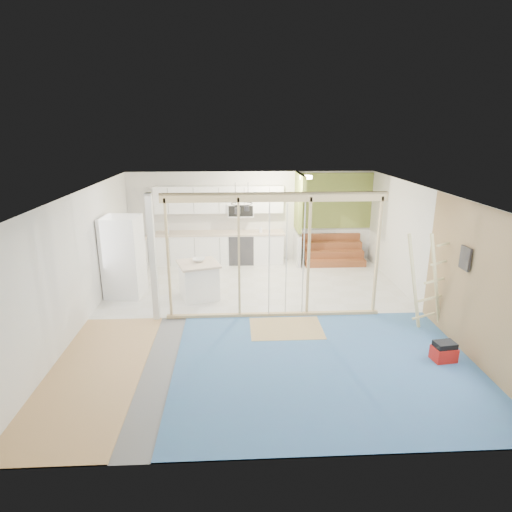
{
  "coord_description": "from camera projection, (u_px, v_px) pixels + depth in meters",
  "views": [
    {
      "loc": [
        -0.48,
        -8.14,
        3.78
      ],
      "look_at": [
        -0.03,
        0.6,
        1.14
      ],
      "focal_mm": 30.0,
      "sensor_mm": 36.0,
      "label": 1
    }
  ],
  "objects": [
    {
      "name": "room",
      "position": [
        259.0,
        257.0,
        8.53
      ],
      "size": [
        7.01,
        8.01,
        2.61
      ],
      "color": "slate",
      "rests_on": "ground"
    },
    {
      "name": "pot_rack",
      "position": [
        242.0,
        206.0,
        10.12
      ],
      "size": [
        0.52,
        0.52,
        0.72
      ],
      "color": "black",
      "rests_on": "room"
    },
    {
      "name": "upper_cabinets",
      "position": [
        221.0,
        200.0,
        11.98
      ],
      "size": [
        3.6,
        0.41,
        0.85
      ],
      "color": "white",
      "rests_on": "room"
    },
    {
      "name": "ladder",
      "position": [
        428.0,
        282.0,
        8.11
      ],
      "size": [
        1.03,
        0.09,
        1.91
      ],
      "rotation": [
        0.0,
        0.0,
        0.09
      ],
      "color": "#CABC7B",
      "rests_on": "room"
    },
    {
      "name": "bowl",
      "position": [
        199.0,
        260.0,
        9.74
      ],
      "size": [
        0.29,
        0.29,
        0.07
      ],
      "primitive_type": "imported",
      "rotation": [
        0.0,
        0.0,
        0.0
      ],
      "color": "silver",
      "rests_on": "island"
    },
    {
      "name": "island",
      "position": [
        199.0,
        281.0,
        9.77
      ],
      "size": [
        1.09,
        1.09,
        0.85
      ],
      "rotation": [
        0.0,
        0.0,
        0.3
      ],
      "color": "white",
      "rests_on": "room"
    },
    {
      "name": "electrical_panel",
      "position": [
        465.0,
        258.0,
        7.25
      ],
      "size": [
        0.04,
        0.3,
        0.4
      ],
      "primitive_type": "cube",
      "color": "#37363B",
      "rests_on": "room"
    },
    {
      "name": "floor_overlays",
      "position": [
        262.0,
        315.0,
        8.96
      ],
      "size": [
        7.0,
        8.0,
        0.03
      ],
      "color": "silver",
      "rests_on": "room"
    },
    {
      "name": "soap_bottle_b",
      "position": [
        261.0,
        229.0,
        12.05
      ],
      "size": [
        0.09,
        0.09,
        0.19
      ],
      "primitive_type": "imported",
      "rotation": [
        0.0,
        0.0,
        -0.06
      ],
      "color": "silver",
      "rests_on": "base_cabinets"
    },
    {
      "name": "base_cabinets",
      "position": [
        194.0,
        252.0,
        11.9
      ],
      "size": [
        4.45,
        2.24,
        0.93
      ],
      "color": "white",
      "rests_on": "room"
    },
    {
      "name": "stud_frame",
      "position": [
        245.0,
        242.0,
        8.42
      ],
      "size": [
        4.66,
        0.14,
        2.6
      ],
      "color": "#CFB77F",
      "rests_on": "room"
    },
    {
      "name": "green_partition",
      "position": [
        323.0,
        231.0,
        12.23
      ],
      "size": [
        2.25,
        1.51,
        2.6
      ],
      "color": "olive",
      "rests_on": "room"
    },
    {
      "name": "sheathing_panel",
      "position": [
        485.0,
        290.0,
        6.78
      ],
      "size": [
        0.02,
        4.0,
        2.6
      ],
      "primitive_type": "cube",
      "color": "#A57859",
      "rests_on": "room"
    },
    {
      "name": "ceiling_light",
      "position": [
        306.0,
        177.0,
        11.11
      ],
      "size": [
        0.32,
        0.32,
        0.08
      ],
      "primitive_type": "cylinder",
      "color": "#FFEABF",
      "rests_on": "room"
    },
    {
      "name": "soap_bottle_a",
      "position": [
        167.0,
        229.0,
        11.91
      ],
      "size": [
        0.14,
        0.14,
        0.27
      ],
      "primitive_type": "imported",
      "rotation": [
        0.0,
        0.0,
        -0.37
      ],
      "color": "#A8ADBC",
      "rests_on": "base_cabinets"
    },
    {
      "name": "toolbox",
      "position": [
        444.0,
        352.0,
        7.16
      ],
      "size": [
        0.4,
        0.32,
        0.35
      ],
      "rotation": [
        0.0,
        0.0,
        0.13
      ],
      "color": "#B61810",
      "rests_on": "room"
    },
    {
      "name": "fridge",
      "position": [
        124.0,
        257.0,
        9.78
      ],
      "size": [
        0.88,
        0.85,
        1.88
      ],
      "rotation": [
        0.0,
        0.0,
        -0.09
      ],
      "color": "white",
      "rests_on": "room"
    }
  ]
}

